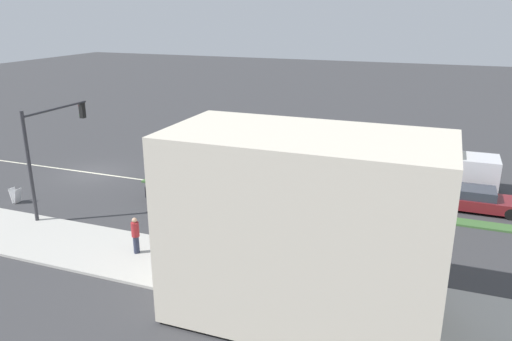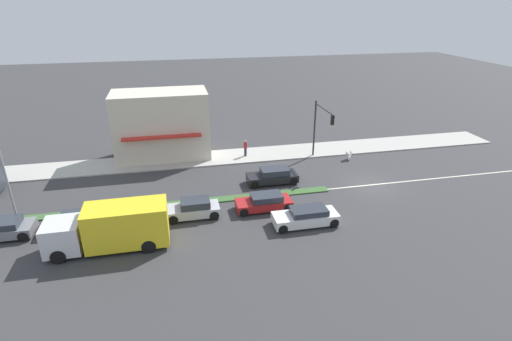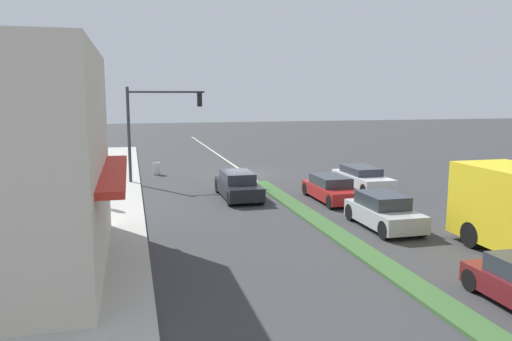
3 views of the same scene
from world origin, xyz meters
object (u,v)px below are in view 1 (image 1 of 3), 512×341
Objects in this scene: delivery_truck at (425,164)px; van_white at (229,155)px; sedan_maroon at (475,199)px; pedestrian at (136,235)px; hatchback_red at (245,171)px; traffic_signal_main at (48,141)px; sedan_silver at (328,180)px; warning_aframe_sign at (16,195)px; sedan_dark at (186,190)px.

delivery_truck is 1.63× the size of van_white.
van_white is (-2.80, -15.70, 0.05)m from sedan_maroon.
delivery_truck is (-13.77, 11.19, 0.48)m from pedestrian.
pedestrian is 0.39× the size of hatchback_red.
delivery_truck is (-11.12, 17.94, -2.43)m from traffic_signal_main.
delivery_truck is 10.94m from hatchback_red.
sedan_silver is at bearing 151.48° from pedestrian.
hatchback_red is at bearing 127.52° from warning_aframe_sign.
traffic_signal_main is 22.61m from sedan_maroon.
sedan_silver is (-8.05, 15.79, 0.23)m from warning_aframe_sign.
sedan_dark is at bearing -58.22° from sedan_silver.
van_white is at bearing -110.10° from sedan_silver.
pedestrian is at bearing 73.45° from warning_aframe_sign.
van_white is 8.15m from sedan_silver.
traffic_signal_main is 11.61m from hatchback_red.
warning_aframe_sign is at bearing -36.88° from van_white.
pedestrian is 1.98× the size of warning_aframe_sign.
sedan_maroon is at bearing 111.85° from traffic_signal_main.
sedan_silver is (2.80, -5.23, -0.81)m from delivery_truck.
sedan_dark is at bearing -22.17° from hatchback_red.
pedestrian reaches higher than van_white.
van_white is (-7.20, -0.55, -0.02)m from sedan_dark.
sedan_dark is (-3.65, 8.69, 0.22)m from warning_aframe_sign.
pedestrian is at bearing -3.39° from hatchback_red.
sedan_silver is (-4.40, 7.10, 0.01)m from sedan_dark.
delivery_truck reaches higher than sedan_dark.
warning_aframe_sign is (-2.92, -9.83, -0.56)m from pedestrian.
delivery_truck is 4.07m from sedan_maroon.
van_white is (-10.85, 8.14, 0.21)m from warning_aframe_sign.
traffic_signal_main is 12.65m from van_white.
van_white is 1.20× the size of sedan_silver.
traffic_signal_main is 7.57m from sedan_dark.
sedan_dark reaches higher than hatchback_red.
van_white is at bearing 143.12° from warning_aframe_sign.
sedan_dark reaches higher than van_white.
hatchback_red is (-8.32, 7.40, -3.30)m from traffic_signal_main.
traffic_signal_main is 15.53m from sedan_silver.
sedan_maroon is (-8.05, 23.84, 0.16)m from warning_aframe_sign.
pedestrian is at bearing -28.52° from sedan_silver.
hatchback_red is (-4.40, 1.79, -0.05)m from sedan_dark.
sedan_dark is at bearing 125.01° from traffic_signal_main.
delivery_truck is 5.99m from sedan_silver.
sedan_dark is 1.13× the size of sedan_silver.
warning_aframe_sign is 0.19× the size of sedan_dark.
sedan_silver is at bearing 90.00° from hatchback_red.
sedan_dark is (4.40, -15.15, 0.06)m from sedan_maroon.
traffic_signal_main reaches higher than hatchback_red.
pedestrian reaches higher than sedan_silver.
traffic_signal_main reaches higher than warning_aframe_sign.
delivery_truck is 1.85× the size of sedan_maroon.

